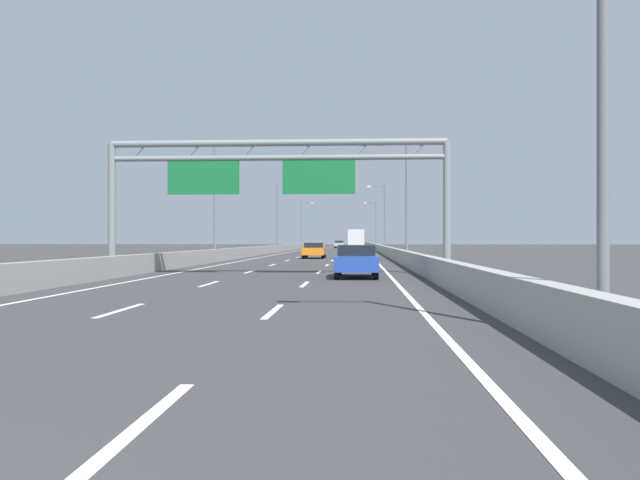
{
  "coord_description": "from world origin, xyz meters",
  "views": [
    {
      "loc": [
        3.74,
        -2.2,
        1.67
      ],
      "look_at": [
        -1.38,
        86.63,
        1.62
      ],
      "focal_mm": 35.89,
      "sensor_mm": 36.0,
      "label": 1
    }
  ],
  "objects": [
    {
      "name": "lane_dash_right_7",
      "position": [
        1.8,
        66.5,
        0.01
      ],
      "size": [
        0.16,
        3.0,
        0.01
      ],
      "primitive_type": "cube",
      "color": "white",
      "rests_on": "ground_plane"
    },
    {
      "name": "barrier_left",
      "position": [
        -6.9,
        110.0,
        0.47
      ],
      "size": [
        0.45,
        220.0,
        0.95
      ],
      "color": "#9E9E99",
      "rests_on": "ground_plane"
    },
    {
      "name": "lane_dash_left_14",
      "position": [
        -1.8,
        129.5,
        0.01
      ],
      "size": [
        0.16,
        3.0,
        0.01
      ],
      "primitive_type": "cube",
      "color": "white",
      "rests_on": "ground_plane"
    },
    {
      "name": "lane_dash_right_1",
      "position": [
        1.8,
        12.5,
        0.01
      ],
      "size": [
        0.16,
        3.0,
        0.01
      ],
      "primitive_type": "cube",
      "color": "white",
      "rests_on": "ground_plane"
    },
    {
      "name": "lane_dash_left_3",
      "position": [
        -1.8,
        30.5,
        0.01
      ],
      "size": [
        0.16,
        3.0,
        0.01
      ],
      "primitive_type": "cube",
      "color": "white",
      "rests_on": "ground_plane"
    },
    {
      "name": "blue_car",
      "position": [
        3.72,
        26.08,
        0.75
      ],
      "size": [
        1.84,
        4.26,
        1.43
      ],
      "color": "#2347AD",
      "rests_on": "ground_plane"
    },
    {
      "name": "lane_dash_left_9",
      "position": [
        -1.8,
        84.5,
        0.01
      ],
      "size": [
        0.16,
        3.0,
        0.01
      ],
      "primitive_type": "cube",
      "color": "white",
      "rests_on": "ground_plane"
    },
    {
      "name": "streetlamp_left_distant",
      "position": [
        -7.47,
        129.57,
        5.4
      ],
      "size": [
        2.58,
        0.28,
        9.5
      ],
      "color": "slate",
      "rests_on": "ground_plane"
    },
    {
      "name": "streetlamp_right_distant",
      "position": [
        7.47,
        129.57,
        5.4
      ],
      "size": [
        2.58,
        0.28,
        9.5
      ],
      "color": "slate",
      "rests_on": "ground_plane"
    },
    {
      "name": "streetlamp_right_mid",
      "position": [
        7.47,
        48.74,
        5.4
      ],
      "size": [
        2.58,
        0.28,
        9.5
      ],
      "color": "slate",
      "rests_on": "ground_plane"
    },
    {
      "name": "lane_dash_right_17",
      "position": [
        1.8,
        156.5,
        0.01
      ],
      "size": [
        0.16,
        3.0,
        0.01
      ],
      "primitive_type": "cube",
      "color": "white",
      "rests_on": "ground_plane"
    },
    {
      "name": "lane_dash_right_6",
      "position": [
        1.8,
        57.5,
        0.01
      ],
      "size": [
        0.16,
        3.0,
        0.01
      ],
      "primitive_type": "cube",
      "color": "white",
      "rests_on": "ground_plane"
    },
    {
      "name": "lane_dash_left_15",
      "position": [
        -1.8,
        138.5,
        0.01
      ],
      "size": [
        0.16,
        3.0,
        0.01
      ],
      "primitive_type": "cube",
      "color": "white",
      "rests_on": "ground_plane"
    },
    {
      "name": "lane_dash_right_0",
      "position": [
        1.8,
        3.5,
        0.01
      ],
      "size": [
        0.16,
        3.0,
        0.01
      ],
      "primitive_type": "cube",
      "color": "white",
      "rests_on": "ground_plane"
    },
    {
      "name": "lane_dash_left_6",
      "position": [
        -1.8,
        57.5,
        0.01
      ],
      "size": [
        0.16,
        3.0,
        0.01
      ],
      "primitive_type": "cube",
      "color": "white",
      "rests_on": "ground_plane"
    },
    {
      "name": "lane_dash_right_4",
      "position": [
        1.8,
        39.5,
        0.01
      ],
      "size": [
        0.16,
        3.0,
        0.01
      ],
      "primitive_type": "cube",
      "color": "white",
      "rests_on": "ground_plane"
    },
    {
      "name": "lane_dash_left_17",
      "position": [
        -1.8,
        156.5,
        0.01
      ],
      "size": [
        0.16,
        3.0,
        0.01
      ],
      "primitive_type": "cube",
      "color": "white",
      "rests_on": "ground_plane"
    },
    {
      "name": "lane_dash_left_5",
      "position": [
        -1.8,
        48.5,
        0.01
      ],
      "size": [
        0.16,
        3.0,
        0.01
      ],
      "primitive_type": "cube",
      "color": "white",
      "rests_on": "ground_plane"
    },
    {
      "name": "streetlamp_right_far",
      "position": [
        7.47,
        89.16,
        5.4
      ],
      "size": [
        2.58,
        0.28,
        9.5
      ],
      "color": "slate",
      "rests_on": "ground_plane"
    },
    {
      "name": "edge_line_right",
      "position": [
        5.25,
        88.0,
        0.01
      ],
      "size": [
        0.16,
        176.0,
        0.01
      ],
      "primitive_type": "cube",
      "color": "white",
      "rests_on": "ground_plane"
    },
    {
      "name": "lane_dash_right_5",
      "position": [
        1.8,
        48.5,
        0.01
      ],
      "size": [
        0.16,
        3.0,
        0.01
      ],
      "primitive_type": "cube",
      "color": "white",
      "rests_on": "ground_plane"
    },
    {
      "name": "lane_dash_right_2",
      "position": [
        1.8,
        21.5,
        0.01
      ],
      "size": [
        0.16,
        3.0,
        0.01
      ],
      "primitive_type": "cube",
      "color": "white",
      "rests_on": "ground_plane"
    },
    {
      "name": "box_truck",
      "position": [
        3.63,
        95.3,
        1.73
      ],
      "size": [
        2.41,
        7.67,
        3.2
      ],
      "color": "#194799",
      "rests_on": "ground_plane"
    },
    {
      "name": "silver_car",
      "position": [
        0.04,
        129.97,
        0.75
      ],
      "size": [
        1.77,
        4.57,
        1.45
      ],
      "color": "#A8ADB2",
      "rests_on": "ground_plane"
    },
    {
      "name": "lane_dash_right_14",
      "position": [
        1.8,
        129.5,
        0.01
      ],
      "size": [
        0.16,
        3.0,
        0.01
      ],
      "primitive_type": "cube",
      "color": "white",
      "rests_on": "ground_plane"
    },
    {
      "name": "lane_dash_left_13",
      "position": [
        -1.8,
        120.5,
        0.01
      ],
      "size": [
        0.16,
        3.0,
        0.01
      ],
      "primitive_type": "cube",
      "color": "white",
      "rests_on": "ground_plane"
    },
    {
      "name": "ground_plane",
      "position": [
        0.0,
        100.0,
        0.0
      ],
      "size": [
        260.0,
        260.0,
        0.0
      ],
      "primitive_type": "plane",
      "color": "#38383A"
    },
    {
      "name": "orange_car",
      "position": [
        -0.05,
        54.75,
        0.73
      ],
      "size": [
        1.9,
        4.51,
        1.4
      ],
      "color": "orange",
      "rests_on": "ground_plane"
    },
    {
      "name": "lane_dash_right_10",
      "position": [
        1.8,
        93.5,
        0.01
      ],
      "size": [
        0.16,
        3.0,
        0.01
      ],
      "primitive_type": "cube",
      "color": "white",
      "rests_on": "ground_plane"
    },
    {
      "name": "lane_dash_left_11",
      "position": [
        -1.8,
        102.5,
        0.01
      ],
      "size": [
        0.16,
        3.0,
        0.01
      ],
      "primitive_type": "cube",
      "color": "white",
      "rests_on": "ground_plane"
    },
    {
      "name": "white_car",
      "position": [
        0.05,
        136.75,
        0.76
      ],
      "size": [
        1.84,
        4.68,
        1.45
      ],
      "color": "silver",
      "rests_on": "ground_plane"
    },
    {
      "name": "lane_dash_left_12",
      "position": [
        -1.8,
        111.5,
        0.01
      ],
      "size": [
        0.16,
        3.0,
        0.01
      ],
      "primitive_type": "cube",
      "color": "white",
      "rests_on": "ground_plane"
    },
    {
      "name": "edge_line_left",
      "position": [
        -5.25,
        88.0,
        0.01
      ],
      "size": [
        0.16,
        176.0,
        0.01
      ],
      "primitive_type": "cube",
      "color": "white",
      "rests_on": "ground_plane"
    },
    {
      "name": "black_car",
      "position": [
        3.75,
        139.32,
        0.73
      ],
      "size": [
        1.86,
        4.32,
        1.41
      ],
      "color": "black",
      "rests_on": "ground_plane"
    },
    {
      "name": "streetlamp_right_near",
      "position": [
        7.47,
        8.33,
        5.4
      ],
      "size": [
        2.58,
        0.28,
        9.5
      ],
      "color": "slate",
      "rests_on": "ground_plane"
    },
    {
      "name": "lane_dash_left_4",
      "position": [
        -1.8,
        39.5,
        0.01
      ],
      "size": [
        0.16,
        3.0,
        0.01
      ],
      "primitive_type": "cube",
      "color": "white",
      "rests_on": "ground_plane"
    },
    {
      "name": "streetlamp_left_far",
      "position": [
        -7.47,
        89.16,
        5.4
      ],
      "size": [
        2.58,
        0.28,
        9.5
      ],
      "color": "slate",
      "rests_on": "ground_plane"
    },
    {
      "name": "barrier_right",
      "position": [
        6.9,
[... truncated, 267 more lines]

